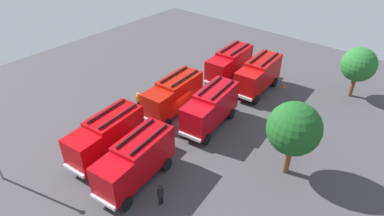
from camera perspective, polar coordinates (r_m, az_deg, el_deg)
The scene contains 13 objects.
ground_plane at distance 33.32m, azimuth 0.00°, elevation -2.01°, with size 55.32×55.32×0.00m, color #423F44.
fire_truck_0 at distance 39.96m, azimuth 6.55°, elevation 7.72°, with size 7.34×3.11×3.88m.
fire_truck_1 at distance 33.33m, azimuth -3.25°, elevation 2.35°, with size 7.35×3.15×3.88m.
fire_truck_2 at distance 28.67m, azimuth -14.75°, elevation -4.63°, with size 7.41×3.34×3.88m.
fire_truck_3 at distance 37.92m, azimuth 11.50°, elevation 5.77°, with size 7.35×3.16×3.88m.
fire_truck_4 at distance 31.34m, azimuth 3.23°, elevation 0.16°, with size 7.44×3.44×3.88m.
fire_truck_5 at distance 25.76m, azimuth -9.82°, elevation -8.92°, with size 7.44×3.46×3.88m.
firefighter_0 at distance 35.04m, azimuth -9.38°, elevation 1.42°, with size 0.45×0.30×1.79m.
firefighter_1 at distance 24.59m, azimuth -5.52°, elevation -14.71°, with size 0.45×0.30×1.83m.
tree_0 at distance 39.74m, azimuth 27.07°, elevation 6.74°, with size 3.71×3.71×5.74m.
tree_1 at distance 25.93m, azimuth 17.35°, elevation -3.49°, with size 4.20×4.20×6.51m.
traffic_cone_0 at distance 27.95m, azimuth -12.34°, elevation -10.21°, with size 0.51×0.51×0.72m, color #F2600C.
traffic_cone_1 at distance 40.21m, azimuth 15.76°, elevation 3.82°, with size 0.42×0.42×0.60m, color #F2600C.
Camera 1 is at (20.85, 17.45, 19.26)m, focal length 30.60 mm.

